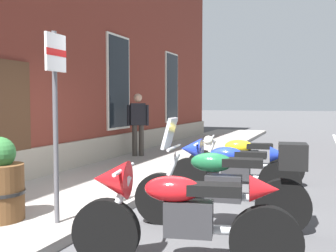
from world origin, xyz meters
TOP-DOWN VIEW (x-y plane):
  - ground_plane at (0.00, 0.00)m, footprint 140.00×140.00m
  - sidewalk at (0.00, 1.28)m, footprint 30.41×2.55m
  - motorcycle_red_sport at (-1.98, -1.30)m, footprint 0.70×2.11m
  - motorcycle_green_touring at (-0.61, -1.51)m, footprint 0.67×2.17m
  - motorcycle_blue_sport at (0.78, -1.19)m, footprint 0.62×2.10m
  - motorcycle_yellow_naked at (2.03, -1.20)m, footprint 0.69×2.18m
  - pedestrian_dark_jacket at (4.20, 2.02)m, footprint 0.38×0.52m
  - parking_sign at (-1.48, 0.37)m, footprint 0.36×0.07m
  - barrel_planter at (-1.64, 1.10)m, footprint 0.61×0.61m

SIDE VIEW (x-z plane):
  - ground_plane at x=0.00m, z-range 0.00..0.00m
  - sidewalk at x=0.00m, z-range 0.00..0.12m
  - motorcycle_yellow_naked at x=2.03m, z-range 0.01..0.94m
  - motorcycle_blue_sport at x=0.78m, z-range 0.05..1.04m
  - motorcycle_red_sport at x=-1.98m, z-range 0.05..1.07m
  - barrel_planter at x=-1.64m, z-range 0.05..1.08m
  - motorcycle_green_touring at x=-0.61m, z-range -0.12..1.26m
  - pedestrian_dark_jacket at x=4.20m, z-range 0.23..1.90m
  - parking_sign at x=-1.48m, z-range 0.46..2.74m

